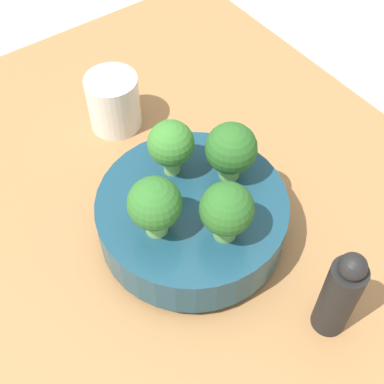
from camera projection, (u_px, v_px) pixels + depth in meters
ground_plane at (169, 239)px, 0.79m from camera, size 6.00×6.00×0.00m
table at (169, 230)px, 0.77m from camera, size 0.97×0.83×0.05m
bowl at (192, 216)px, 0.71m from camera, size 0.25×0.25×0.08m
broccoli_floret_front at (155, 205)px, 0.61m from camera, size 0.06×0.06×0.09m
broccoli_floret_left at (171, 145)px, 0.67m from camera, size 0.06×0.06×0.08m
broccoli_floret_back at (231, 150)px, 0.67m from camera, size 0.07×0.07×0.08m
broccoli_floret_right at (227, 210)px, 0.61m from camera, size 0.06×0.06×0.08m
cup at (114, 102)px, 0.84m from camera, size 0.08×0.08×0.09m
pepper_mill at (340, 295)px, 0.60m from camera, size 0.04×0.04×0.15m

